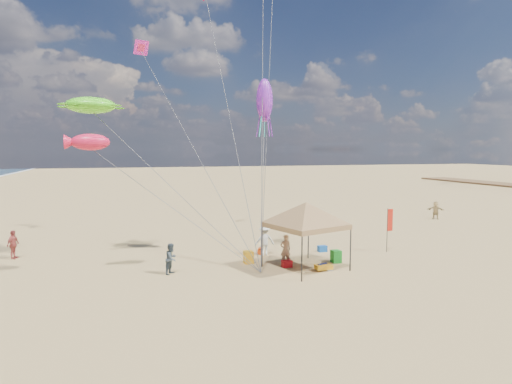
{
  "coord_description": "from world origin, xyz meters",
  "views": [
    {
      "loc": [
        -7.28,
        -20.81,
        6.42
      ],
      "look_at": [
        0.0,
        3.0,
        4.0
      ],
      "focal_mm": 30.94,
      "sensor_mm": 36.0,
      "label": 1
    }
  ],
  "objects_px": {
    "beach_cart": "(324,267)",
    "person_far_c": "(436,210)",
    "cooler_blue": "(322,249)",
    "person_near_a": "(286,250)",
    "person_far_a": "(13,245)",
    "person_near_b": "(171,259)",
    "person_near_c": "(264,240)",
    "chair_yellow": "(248,257)",
    "cooler_red": "(287,264)",
    "chair_green": "(336,256)",
    "feather_flag": "(389,223)",
    "canopy_tent": "(306,205)"
  },
  "relations": [
    {
      "from": "person_near_c",
      "to": "person_far_a",
      "type": "xyz_separation_m",
      "value": [
        -14.38,
        3.5,
        -0.08
      ]
    },
    {
      "from": "person_near_b",
      "to": "person_near_a",
      "type": "bearing_deg",
      "value": -54.06
    },
    {
      "from": "chair_green",
      "to": "person_near_b",
      "type": "distance_m",
      "value": 9.22
    },
    {
      "from": "cooler_red",
      "to": "chair_green",
      "type": "bearing_deg",
      "value": 2.56
    },
    {
      "from": "canopy_tent",
      "to": "beach_cart",
      "type": "bearing_deg",
      "value": -38.17
    },
    {
      "from": "chair_green",
      "to": "person_far_c",
      "type": "xyz_separation_m",
      "value": [
        16.12,
        11.51,
        0.48
      ]
    },
    {
      "from": "person_near_a",
      "to": "person_far_a",
      "type": "relative_size",
      "value": 0.99
    },
    {
      "from": "chair_green",
      "to": "person_far_c",
      "type": "bearing_deg",
      "value": 35.53
    },
    {
      "from": "chair_yellow",
      "to": "person_near_a",
      "type": "height_order",
      "value": "person_near_a"
    },
    {
      "from": "canopy_tent",
      "to": "person_near_b",
      "type": "relative_size",
      "value": 4.02
    },
    {
      "from": "cooler_blue",
      "to": "person_near_a",
      "type": "bearing_deg",
      "value": -146.12
    },
    {
      "from": "feather_flag",
      "to": "beach_cart",
      "type": "relative_size",
      "value": 3.07
    },
    {
      "from": "chair_yellow",
      "to": "person_near_c",
      "type": "bearing_deg",
      "value": 46.43
    },
    {
      "from": "person_near_b",
      "to": "beach_cart",
      "type": "bearing_deg",
      "value": -66.81
    },
    {
      "from": "cooler_blue",
      "to": "beach_cart",
      "type": "distance_m",
      "value": 4.39
    },
    {
      "from": "chair_yellow",
      "to": "person_far_c",
      "type": "height_order",
      "value": "person_far_c"
    },
    {
      "from": "cooler_red",
      "to": "beach_cart",
      "type": "distance_m",
      "value": 2.02
    },
    {
      "from": "chair_green",
      "to": "feather_flag",
      "type": "bearing_deg",
      "value": 17.61
    },
    {
      "from": "chair_green",
      "to": "person_near_c",
      "type": "height_order",
      "value": "person_near_c"
    },
    {
      "from": "feather_flag",
      "to": "person_far_c",
      "type": "distance_m",
      "value": 15.54
    },
    {
      "from": "beach_cart",
      "to": "person_near_a",
      "type": "bearing_deg",
      "value": 130.46
    },
    {
      "from": "chair_yellow",
      "to": "beach_cart",
      "type": "height_order",
      "value": "chair_yellow"
    },
    {
      "from": "cooler_blue",
      "to": "person_far_a",
      "type": "distance_m",
      "value": 18.54
    },
    {
      "from": "person_near_b",
      "to": "person_far_a",
      "type": "xyz_separation_m",
      "value": [
        -8.55,
        5.92,
        0.05
      ]
    },
    {
      "from": "feather_flag",
      "to": "beach_cart",
      "type": "distance_m",
      "value": 6.62
    },
    {
      "from": "person_near_c",
      "to": "cooler_blue",
      "type": "bearing_deg",
      "value": -178.73
    },
    {
      "from": "person_near_b",
      "to": "person_near_c",
      "type": "height_order",
      "value": "person_near_c"
    },
    {
      "from": "feather_flag",
      "to": "cooler_red",
      "type": "height_order",
      "value": "feather_flag"
    },
    {
      "from": "person_near_c",
      "to": "person_far_c",
      "type": "bearing_deg",
      "value": -152.28
    },
    {
      "from": "person_near_b",
      "to": "person_far_c",
      "type": "xyz_separation_m",
      "value": [
        25.33,
        11.12,
        0.03
      ]
    },
    {
      "from": "person_near_a",
      "to": "person_far_c",
      "type": "relative_size",
      "value": 1.02
    },
    {
      "from": "beach_cart",
      "to": "person_far_c",
      "type": "height_order",
      "value": "person_far_c"
    },
    {
      "from": "cooler_blue",
      "to": "chair_yellow",
      "type": "relative_size",
      "value": 0.77
    },
    {
      "from": "cooler_blue",
      "to": "feather_flag",
      "type": "bearing_deg",
      "value": -17.54
    },
    {
      "from": "feather_flag",
      "to": "chair_yellow",
      "type": "xyz_separation_m",
      "value": [
        -9.2,
        -0.11,
        -1.51
      ]
    },
    {
      "from": "canopy_tent",
      "to": "cooler_red",
      "type": "bearing_deg",
      "value": 144.75
    },
    {
      "from": "cooler_red",
      "to": "canopy_tent",
      "type": "bearing_deg",
      "value": -35.25
    },
    {
      "from": "canopy_tent",
      "to": "person_far_a",
      "type": "relative_size",
      "value": 3.8
    },
    {
      "from": "beach_cart",
      "to": "person_near_b",
      "type": "height_order",
      "value": "person_near_b"
    },
    {
      "from": "person_near_a",
      "to": "cooler_blue",
      "type": "bearing_deg",
      "value": -143.63
    },
    {
      "from": "chair_yellow",
      "to": "person_near_b",
      "type": "xyz_separation_m",
      "value": [
        -4.38,
        -0.89,
        0.45
      ]
    },
    {
      "from": "cooler_red",
      "to": "cooler_blue",
      "type": "relative_size",
      "value": 1.0
    },
    {
      "from": "chair_green",
      "to": "person_near_b",
      "type": "bearing_deg",
      "value": 177.58
    },
    {
      "from": "canopy_tent",
      "to": "cooler_blue",
      "type": "distance_m",
      "value": 5.38
    },
    {
      "from": "person_near_c",
      "to": "person_far_a",
      "type": "distance_m",
      "value": 14.8
    },
    {
      "from": "chair_yellow",
      "to": "person_near_b",
      "type": "relative_size",
      "value": 0.44
    },
    {
      "from": "feather_flag",
      "to": "person_near_c",
      "type": "bearing_deg",
      "value": 169.69
    },
    {
      "from": "canopy_tent",
      "to": "person_near_c",
      "type": "bearing_deg",
      "value": 108.29
    },
    {
      "from": "chair_yellow",
      "to": "person_far_a",
      "type": "distance_m",
      "value": 13.88
    },
    {
      "from": "chair_yellow",
      "to": "chair_green",
      "type": "bearing_deg",
      "value": -14.81
    }
  ]
}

